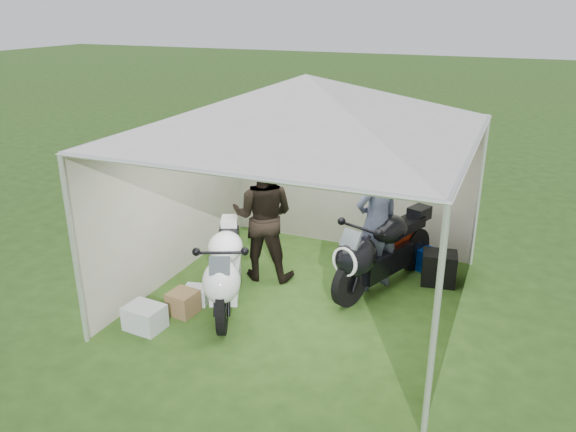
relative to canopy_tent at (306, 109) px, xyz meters
name	(u,v)px	position (x,y,z in m)	size (l,w,h in m)	color
ground	(303,297)	(0.00, -0.03, -2.58)	(80.00, 80.00, 0.00)	#294817
canopy_tent	(306,109)	(0.00, 0.00, 0.00)	(5.66, 5.66, 3.00)	silver
motorcycle_white	(225,268)	(-0.85, -0.67, -2.01)	(1.09, 1.93, 1.02)	black
motorcycle_black	(380,250)	(0.87, 0.62, -1.97)	(1.06, 2.09, 1.08)	black
paddock_stand	(416,256)	(1.23, 1.55, -2.40)	(0.46, 0.28, 0.34)	blue
person_dark_jacket	(263,216)	(-0.78, 0.35, -1.63)	(0.92, 0.72, 1.90)	black
person_blue_jacket	(377,222)	(0.80, 0.66, -1.59)	(0.72, 0.47, 1.96)	#4E5473
equipment_box	(439,268)	(1.63, 1.12, -2.34)	(0.47, 0.38, 0.47)	black
crate_0	(145,317)	(-1.52, -1.53, -2.42)	(0.46, 0.36, 0.31)	#B6BBBF
crate_1	(183,303)	(-1.29, -1.03, -2.43)	(0.34, 0.34, 0.30)	brown
crate_2	(196,295)	(-1.27, -0.73, -2.46)	(0.32, 0.27, 0.23)	silver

